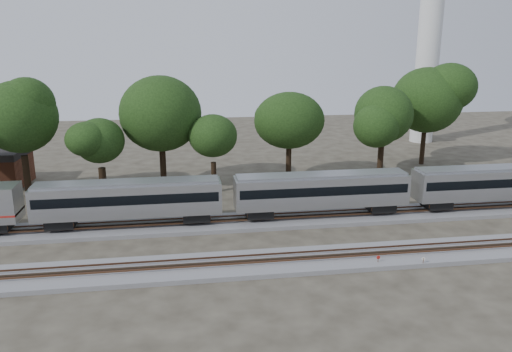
% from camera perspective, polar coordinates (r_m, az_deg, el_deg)
% --- Properties ---
extents(ground, '(160.00, 160.00, 0.00)m').
position_cam_1_polar(ground, '(46.08, 2.42, -7.91)').
color(ground, '#383328').
rests_on(ground, ground).
extents(track_far, '(160.00, 5.00, 0.73)m').
position_cam_1_polar(track_far, '(51.49, 1.15, -5.12)').
color(track_far, slate).
rests_on(track_far, ground).
extents(track_near, '(160.00, 5.00, 0.73)m').
position_cam_1_polar(track_near, '(42.42, 3.47, -9.74)').
color(track_near, slate).
rests_on(track_near, ground).
extents(train, '(93.33, 3.22, 4.75)m').
position_cam_1_polar(train, '(51.80, 7.65, -1.53)').
color(train, '#AEB1B5').
rests_on(train, ground).
extents(switch_stand_red, '(0.31, 0.06, 0.96)m').
position_cam_1_polar(switch_stand_red, '(42.93, 13.79, -9.26)').
color(switch_stand_red, '#512D19').
rests_on(switch_stand_red, ground).
extents(switch_stand_white, '(0.29, 0.11, 0.93)m').
position_cam_1_polar(switch_stand_white, '(43.76, 18.57, -9.19)').
color(switch_stand_white, '#512D19').
rests_on(switch_stand_white, ground).
extents(switch_lever, '(0.52, 0.33, 0.30)m').
position_cam_1_polar(switch_lever, '(42.36, 12.30, -10.20)').
color(switch_lever, '#512D19').
rests_on(switch_lever, ground).
extents(tree_1, '(9.89, 9.89, 13.95)m').
position_cam_1_polar(tree_1, '(62.98, -25.40, 6.10)').
color(tree_1, black).
rests_on(tree_1, ground).
extents(tree_2, '(7.09, 7.09, 10.00)m').
position_cam_1_polar(tree_2, '(60.26, -17.45, 3.85)').
color(tree_2, black).
rests_on(tree_2, ground).
extents(tree_3, '(9.64, 9.64, 13.59)m').
position_cam_1_polar(tree_3, '(62.58, -10.86, 7.00)').
color(tree_3, black).
rests_on(tree_3, ground).
extents(tree_4, '(7.19, 7.19, 10.14)m').
position_cam_1_polar(tree_4, '(60.25, -4.95, 4.58)').
color(tree_4, black).
rests_on(tree_4, ground).
extents(tree_5, '(8.18, 8.18, 11.54)m').
position_cam_1_polar(tree_5, '(65.61, 3.83, 6.34)').
color(tree_5, black).
rests_on(tree_5, ground).
extents(tree_6, '(8.70, 8.70, 12.26)m').
position_cam_1_polar(tree_6, '(69.55, 14.35, 6.83)').
color(tree_6, black).
rests_on(tree_6, ground).
extents(tree_7, '(9.82, 9.82, 13.85)m').
position_cam_1_polar(tree_7, '(78.43, 18.94, 8.20)').
color(tree_7, black).
rests_on(tree_7, ground).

